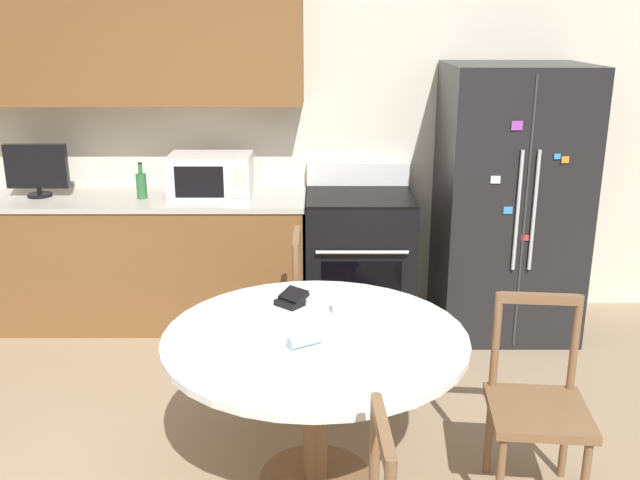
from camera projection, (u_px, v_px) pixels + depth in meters
name	position (u px, v px, depth m)	size (l,w,h in m)	color
back_wall	(257.00, 109.00, 4.92)	(5.20, 0.44, 2.60)	silver
kitchen_counter	(144.00, 260.00, 4.93)	(2.24, 0.64, 0.90)	brown
refrigerator	(508.00, 202.00, 4.71)	(0.89, 0.81, 1.78)	black
oven_range	(359.00, 258.00, 4.90)	(0.72, 0.68, 1.08)	black
microwave	(210.00, 176.00, 4.74)	(0.54, 0.36, 0.29)	white
countertop_tv	(36.00, 169.00, 4.74)	(0.41, 0.16, 0.35)	black
counter_bottle	(141.00, 185.00, 4.73)	(0.07, 0.07, 0.24)	#2D6B38
dining_table	(315.00, 361.00, 3.12)	(1.33, 1.33, 0.74)	white
dining_chair_right	(537.00, 407.00, 3.09)	(0.46, 0.46, 0.90)	brown
dining_chair_far	(324.00, 312.00, 4.10)	(0.42, 0.42, 0.90)	brown
candle_glass	(340.00, 307.00, 3.29)	(0.08, 0.08, 0.08)	silver
folded_napkin	(304.00, 340.00, 2.97)	(0.15, 0.12, 0.05)	#A3BCDB
wallet	(291.00, 299.00, 3.40)	(0.17, 0.17, 0.07)	black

